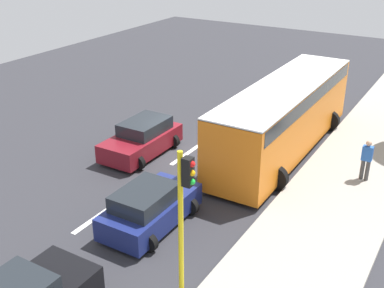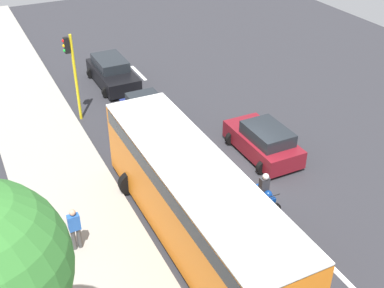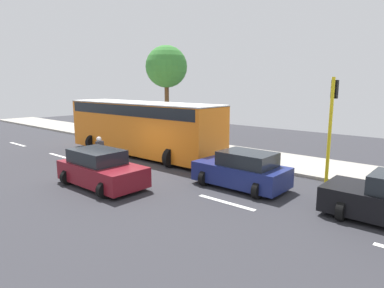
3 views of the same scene
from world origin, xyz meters
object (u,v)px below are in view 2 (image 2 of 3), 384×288
object	(u,v)px
city_bus	(194,197)
car_black	(112,73)
car_dark_blue	(149,115)
pedestrian_near_signal	(75,228)
car_maroon	(264,141)
traffic_light_corner	(72,66)
motorcycle	(265,193)

from	to	relation	value
city_bus	car_black	bearing A→B (deg)	-96.68
car_dark_blue	pedestrian_near_signal	xyz separation A→B (m)	(5.53, 6.90, 0.35)
car_maroon	car_dark_blue	size ratio (longest dim) A/B	1.05
city_bus	traffic_light_corner	xyz separation A→B (m)	(1.32, -10.57, 1.08)
car_maroon	city_bus	distance (m)	6.45
car_maroon	traffic_light_corner	distance (m)	9.89
car_black	motorcycle	size ratio (longest dim) A/B	2.91
car_dark_blue	motorcycle	world-z (taller)	motorcycle
car_black	city_bus	distance (m)	14.00
pedestrian_near_signal	motorcycle	bearing A→B (deg)	173.29
car_black	pedestrian_near_signal	bearing A→B (deg)	66.28
car_maroon	motorcycle	world-z (taller)	motorcycle
car_black	traffic_light_corner	bearing A→B (deg)	48.17
city_bus	pedestrian_near_signal	distance (m)	4.19
motorcycle	traffic_light_corner	xyz separation A→B (m)	(4.58, -10.20, 2.29)
pedestrian_near_signal	traffic_light_corner	size ratio (longest dim) A/B	0.38
car_maroon	pedestrian_near_signal	bearing A→B (deg)	14.20
car_maroon	pedestrian_near_signal	size ratio (longest dim) A/B	2.38
car_black	car_dark_blue	bearing A→B (deg)	89.74
motorcycle	car_maroon	bearing A→B (deg)	-122.42
car_black	pedestrian_near_signal	distance (m)	13.82
car_black	traffic_light_corner	xyz separation A→B (m)	(2.95, 3.29, 2.22)
car_maroon	traffic_light_corner	xyz separation A→B (m)	(6.60, -7.03, 2.22)
car_dark_blue	motorcycle	bearing A→B (deg)	102.12
car_maroon	pedestrian_near_signal	xyz separation A→B (m)	(9.21, 2.33, 0.35)
car_dark_blue	pedestrian_near_signal	size ratio (longest dim) A/B	2.27
car_black	pedestrian_near_signal	xyz separation A→B (m)	(5.56, 12.65, 0.35)
motorcycle	pedestrian_near_signal	distance (m)	7.26
car_maroon	traffic_light_corner	size ratio (longest dim) A/B	0.90
car_black	pedestrian_near_signal	size ratio (longest dim) A/B	2.63
city_bus	traffic_light_corner	bearing A→B (deg)	-82.86
traffic_light_corner	motorcycle	bearing A→B (deg)	114.18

